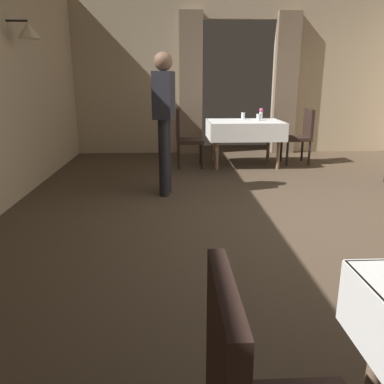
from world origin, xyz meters
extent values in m
plane|color=#4C3D2D|center=(0.00, 0.00, 0.00)|extent=(10.08, 10.08, 0.00)
cylinder|color=black|center=(-3.02, 1.20, 2.04)|extent=(0.24, 0.02, 0.02)
cone|color=beige|center=(-2.90, 1.20, 1.94)|extent=(0.26, 0.26, 0.18)
cube|color=tan|center=(-1.95, 4.20, 1.50)|extent=(2.50, 0.12, 3.00)
cube|color=tan|center=(1.95, 4.20, 1.50)|extent=(2.50, 0.12, 3.00)
cube|color=tan|center=(0.00, 4.20, 2.75)|extent=(1.40, 0.12, 0.50)
cube|color=#7F6B56|center=(-0.92, 4.06, 1.32)|extent=(0.44, 0.14, 2.63)
cube|color=#7F6B56|center=(0.92, 4.06, 1.32)|extent=(0.44, 0.14, 2.63)
cylinder|color=#7A604C|center=(-0.54, -2.48, 0.35)|extent=(0.06, 0.06, 0.71)
cylinder|color=#7A604C|center=(-0.57, 2.53, 0.35)|extent=(0.06, 0.06, 0.71)
cylinder|color=#7A604C|center=(0.43, 2.53, 0.35)|extent=(0.06, 0.06, 0.71)
cylinder|color=#7A604C|center=(-0.57, 3.21, 0.35)|extent=(0.06, 0.06, 0.71)
cylinder|color=#7A604C|center=(0.43, 3.21, 0.35)|extent=(0.06, 0.06, 0.71)
cube|color=#7A604C|center=(-0.07, 2.87, 0.72)|extent=(1.16, 0.84, 0.03)
cube|color=white|center=(-0.07, 2.87, 0.74)|extent=(1.22, 0.90, 0.01)
cube|color=white|center=(-0.07, 2.42, 0.60)|extent=(1.22, 0.02, 0.29)
cube|color=white|center=(-0.07, 3.32, 0.60)|extent=(1.22, 0.02, 0.29)
cube|color=white|center=(-0.68, 2.87, 0.60)|extent=(0.02, 0.90, 0.29)
cube|color=white|center=(0.54, 2.87, 0.60)|extent=(0.02, 0.90, 0.29)
cube|color=black|center=(-1.16, -2.85, 0.69)|extent=(0.05, 0.42, 0.48)
cylinder|color=black|center=(0.66, 2.80, 0.21)|extent=(0.04, 0.04, 0.42)
cylinder|color=black|center=(0.66, 3.18, 0.21)|extent=(0.04, 0.04, 0.42)
cylinder|color=black|center=(1.04, 2.80, 0.21)|extent=(0.04, 0.04, 0.42)
cylinder|color=black|center=(1.04, 3.18, 0.21)|extent=(0.04, 0.04, 0.42)
cube|color=black|center=(0.85, 2.99, 0.43)|extent=(0.44, 0.44, 0.06)
cube|color=black|center=(1.05, 2.99, 0.69)|extent=(0.05, 0.42, 0.48)
cylinder|color=black|center=(-0.80, 2.96, 0.21)|extent=(0.04, 0.04, 0.42)
cylinder|color=black|center=(-0.80, 2.58, 0.21)|extent=(0.04, 0.04, 0.42)
cylinder|color=black|center=(-1.18, 2.96, 0.21)|extent=(0.04, 0.04, 0.42)
cylinder|color=black|center=(-1.18, 2.58, 0.21)|extent=(0.04, 0.04, 0.42)
cube|color=black|center=(-0.99, 2.77, 0.43)|extent=(0.44, 0.44, 0.06)
cube|color=black|center=(-1.19, 2.77, 0.69)|extent=(0.05, 0.42, 0.48)
cylinder|color=silver|center=(0.26, 3.18, 0.81)|extent=(0.06, 0.06, 0.12)
sphere|color=#D84C8C|center=(0.26, 3.18, 0.90)|extent=(0.07, 0.07, 0.07)
cylinder|color=silver|center=(-0.06, 3.15, 0.81)|extent=(0.06, 0.06, 0.12)
cylinder|color=silver|center=(0.16, 2.89, 0.81)|extent=(0.07, 0.07, 0.11)
cylinder|color=black|center=(-1.36, 1.24, 0.47)|extent=(0.12, 0.12, 0.95)
cylinder|color=black|center=(-1.39, 1.06, 0.47)|extent=(0.12, 0.12, 0.95)
cube|color=#26262D|center=(-1.38, 1.15, 1.23)|extent=(0.28, 0.39, 0.55)
sphere|color=brown|center=(-1.38, 1.15, 1.61)|extent=(0.22, 0.22, 0.22)
camera|label=1|loc=(-1.28, -3.66, 1.39)|focal=36.60mm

